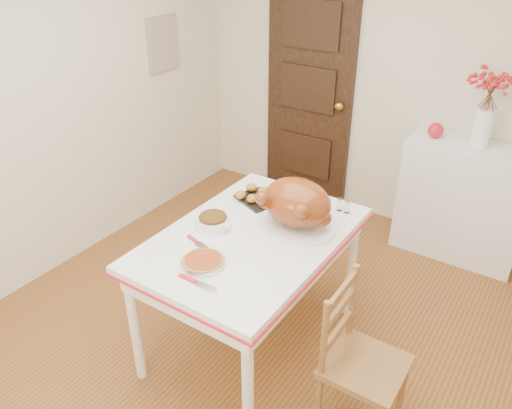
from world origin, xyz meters
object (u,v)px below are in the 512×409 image
Objects in this scene: kitchen_table at (252,291)px; turkey_platter at (297,205)px; pumpkin_pie at (203,261)px; sideboard at (462,201)px; chair_oak at (366,363)px.

turkey_platter reaches higher than kitchen_table.
turkey_platter is at bearing 69.66° from pumpkin_pie.
kitchen_table is at bearing 82.70° from pumpkin_pie.
turkey_platter is at bearing -111.88° from sideboard.
chair_oak is at bearing -89.31° from sideboard.
chair_oak reaches higher than pumpkin_pie.
sideboard is at bearing 68.54° from pumpkin_pie.
pumpkin_pie is (-0.86, -2.18, 0.38)m from sideboard.
pumpkin_pie is at bearing -127.64° from turkey_platter.
sideboard is 1.78m from turkey_platter.
turkey_platter is 0.65m from pumpkin_pie.
pumpkin_pie is (-0.22, -0.60, -0.13)m from turkey_platter.
sideboard is 1.98m from chair_oak.
turkey_platter is (0.17, 0.22, 0.57)m from kitchen_table.
kitchen_table is 2.85× the size of turkey_platter.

